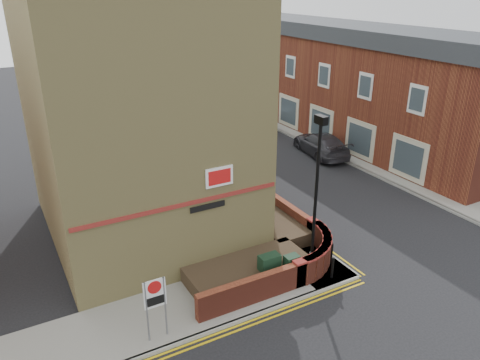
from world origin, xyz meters
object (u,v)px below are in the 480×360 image
Objects in this scene: zone_sign at (155,298)px; silver_car_near at (222,156)px; lamppost at (316,196)px; utility_cabinet_large at (269,269)px.

zone_sign reaches higher than silver_car_near.
lamppost is at bearing -119.82° from silver_car_near.
utility_cabinet_large is (-1.90, 0.10, -2.62)m from lamppost.
zone_sign is (-4.70, -0.80, 0.92)m from utility_cabinet_large.
lamppost reaches higher than utility_cabinet_large.
zone_sign is (-6.60, -0.70, -1.70)m from lamppost.
silver_car_near is at bearing 71.21° from utility_cabinet_large.
silver_car_near is (2.17, 12.07, -2.66)m from lamppost.
utility_cabinet_large is at bearing 176.99° from lamppost.
zone_sign is at bearing -144.11° from silver_car_near.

